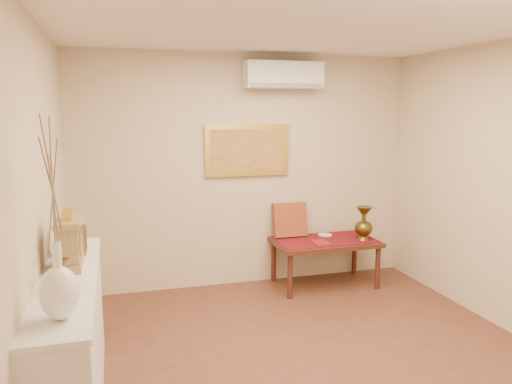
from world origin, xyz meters
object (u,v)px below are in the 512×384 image
object	(u,v)px
white_vase	(55,222)
brass_urn_tall	(364,220)
mantel_clock	(70,243)
wooden_chest	(75,237)
low_table	(325,245)
display_ledge	(72,346)

from	to	relation	value
white_vase	brass_urn_tall	world-z (taller)	white_vase
brass_urn_tall	mantel_clock	size ratio (longest dim) A/B	1.16
white_vase	wooden_chest	distance (m)	1.33
mantel_clock	low_table	distance (m)	3.23
white_vase	wooden_chest	xyz separation A→B (m)	(-0.00, 1.27, -0.40)
mantel_clock	low_table	size ratio (longest dim) A/B	0.34
white_vase	wooden_chest	size ratio (longest dim) A/B	4.27
low_table	display_ledge	bearing A→B (deg)	-144.90
white_vase	brass_urn_tall	xyz separation A→B (m)	(3.08, 2.48, -0.71)
white_vase	display_ledge	size ratio (longest dim) A/B	0.52
mantel_clock	wooden_chest	distance (m)	0.37
display_ledge	wooden_chest	bearing A→B (deg)	87.94
mantel_clock	brass_urn_tall	bearing A→B (deg)	26.83
wooden_chest	low_table	world-z (taller)	wooden_chest
brass_urn_tall	display_ledge	xyz separation A→B (m)	(-3.11, -1.76, -0.30)
brass_urn_tall	display_ledge	distance (m)	3.58
brass_urn_tall	display_ledge	size ratio (longest dim) A/B	0.23
white_vase	brass_urn_tall	bearing A→B (deg)	38.80
white_vase	display_ledge	world-z (taller)	white_vase
white_vase	low_table	xyz separation A→B (m)	(2.65, 2.60, -1.02)
mantel_clock	wooden_chest	bearing A→B (deg)	88.08
mantel_clock	wooden_chest	xyz separation A→B (m)	(0.01, 0.36, -0.05)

